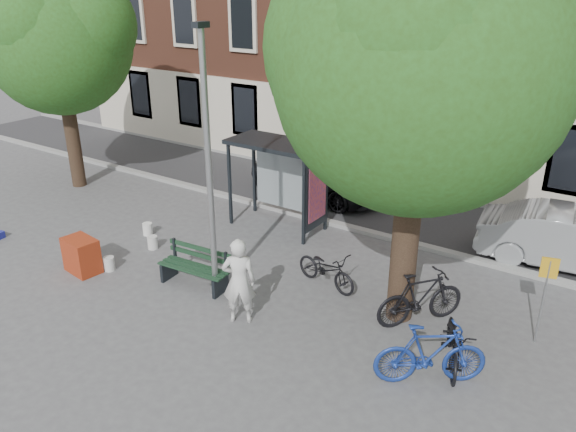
{
  "coord_description": "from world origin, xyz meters",
  "views": [
    {
      "loc": [
        7.85,
        -8.63,
        6.9
      ],
      "look_at": [
        0.66,
        2.09,
        1.4
      ],
      "focal_mm": 35.0,
      "sensor_mm": 36.0,
      "label": 1
    }
  ],
  "objects_px": {
    "bike_d": "(421,298)",
    "car_dark": "(321,176)",
    "car_silver": "(572,240)",
    "red_stand": "(82,255)",
    "bike_a": "(326,269)",
    "bike_b": "(431,354)",
    "bench": "(195,269)",
    "bus_shelter": "(291,167)",
    "painter": "(239,281)",
    "lamppost": "(210,182)",
    "notice_sign": "(547,282)",
    "bike_c": "(454,343)"
  },
  "relations": [
    {
      "from": "bike_b",
      "to": "red_stand",
      "type": "distance_m",
      "value": 8.88
    },
    {
      "from": "bike_a",
      "to": "red_stand",
      "type": "distance_m",
      "value": 6.17
    },
    {
      "from": "bike_a",
      "to": "car_silver",
      "type": "height_order",
      "value": "car_silver"
    },
    {
      "from": "bike_d",
      "to": "red_stand",
      "type": "xyz_separation_m",
      "value": [
        -7.96,
        -2.56,
        -0.17
      ]
    },
    {
      "from": "lamppost",
      "to": "car_dark",
      "type": "xyz_separation_m",
      "value": [
        -1.29,
        7.02,
        -2.11
      ]
    },
    {
      "from": "bus_shelter",
      "to": "bike_a",
      "type": "xyz_separation_m",
      "value": [
        2.61,
        -2.37,
        -1.46
      ]
    },
    {
      "from": "lamppost",
      "to": "bench",
      "type": "bearing_deg",
      "value": 177.84
    },
    {
      "from": "bus_shelter",
      "to": "notice_sign",
      "type": "height_order",
      "value": "bus_shelter"
    },
    {
      "from": "lamppost",
      "to": "red_stand",
      "type": "xyz_separation_m",
      "value": [
        -3.5,
        -1.06,
        -2.33
      ]
    },
    {
      "from": "bus_shelter",
      "to": "painter",
      "type": "xyz_separation_m",
      "value": [
        1.81,
        -4.69,
        -0.94
      ]
    },
    {
      "from": "bike_a",
      "to": "bike_b",
      "type": "distance_m",
      "value": 3.89
    },
    {
      "from": "bike_c",
      "to": "bike_a",
      "type": "bearing_deg",
      "value": 138.81
    },
    {
      "from": "bus_shelter",
      "to": "bike_a",
      "type": "relative_size",
      "value": 1.62
    },
    {
      "from": "bus_shelter",
      "to": "bike_c",
      "type": "height_order",
      "value": "bus_shelter"
    },
    {
      "from": "bus_shelter",
      "to": "bike_a",
      "type": "distance_m",
      "value": 3.81
    },
    {
      "from": "car_silver",
      "to": "car_dark",
      "type": "bearing_deg",
      "value": 75.75
    },
    {
      "from": "bench",
      "to": "bike_d",
      "type": "xyz_separation_m",
      "value": [
        5.11,
        1.47,
        0.19
      ]
    },
    {
      "from": "bike_b",
      "to": "bike_c",
      "type": "height_order",
      "value": "bike_b"
    },
    {
      "from": "bench",
      "to": "bike_c",
      "type": "xyz_separation_m",
      "value": [
        6.18,
        0.49,
        0.05
      ]
    },
    {
      "from": "car_dark",
      "to": "painter",
      "type": "bearing_deg",
      "value": -157.39
    },
    {
      "from": "bike_c",
      "to": "car_silver",
      "type": "bearing_deg",
      "value": 56.04
    },
    {
      "from": "bike_b",
      "to": "bike_c",
      "type": "relative_size",
      "value": 1.13
    },
    {
      "from": "bike_d",
      "to": "bike_c",
      "type": "bearing_deg",
      "value": 174.84
    },
    {
      "from": "car_dark",
      "to": "bike_d",
      "type": "bearing_deg",
      "value": -129.36
    },
    {
      "from": "red_stand",
      "to": "notice_sign",
      "type": "relative_size",
      "value": 0.47
    },
    {
      "from": "bus_shelter",
      "to": "bench",
      "type": "height_order",
      "value": "bus_shelter"
    },
    {
      "from": "bike_a",
      "to": "notice_sign",
      "type": "xyz_separation_m",
      "value": [
        4.71,
        0.43,
        0.94
      ]
    },
    {
      "from": "bike_b",
      "to": "car_silver",
      "type": "distance_m",
      "value": 6.47
    },
    {
      "from": "bike_a",
      "to": "red_stand",
      "type": "bearing_deg",
      "value": 129.56
    },
    {
      "from": "painter",
      "to": "bike_c",
      "type": "relative_size",
      "value": 1.07
    },
    {
      "from": "bus_shelter",
      "to": "car_dark",
      "type": "bearing_deg",
      "value": 103.11
    },
    {
      "from": "painter",
      "to": "car_silver",
      "type": "xyz_separation_m",
      "value": [
        5.49,
        6.66,
        -0.22
      ]
    },
    {
      "from": "car_silver",
      "to": "red_stand",
      "type": "bearing_deg",
      "value": 117.54
    },
    {
      "from": "lamppost",
      "to": "notice_sign",
      "type": "bearing_deg",
      "value": 17.9
    },
    {
      "from": "car_silver",
      "to": "notice_sign",
      "type": "bearing_deg",
      "value": 172.92
    },
    {
      "from": "bike_b",
      "to": "car_dark",
      "type": "bearing_deg",
      "value": 6.83
    },
    {
      "from": "car_dark",
      "to": "lamppost",
      "type": "bearing_deg",
      "value": -165.11
    },
    {
      "from": "car_silver",
      "to": "bike_d",
      "type": "bearing_deg",
      "value": 146.54
    },
    {
      "from": "bus_shelter",
      "to": "red_stand",
      "type": "height_order",
      "value": "bus_shelter"
    },
    {
      "from": "bench",
      "to": "red_stand",
      "type": "bearing_deg",
      "value": -163.79
    },
    {
      "from": "bench",
      "to": "bike_a",
      "type": "bearing_deg",
      "value": 28.14
    },
    {
      "from": "notice_sign",
      "to": "lamppost",
      "type": "bearing_deg",
      "value": -176.84
    },
    {
      "from": "bike_a",
      "to": "bike_c",
      "type": "bearing_deg",
      "value": -96.53
    },
    {
      "from": "bike_c",
      "to": "red_stand",
      "type": "xyz_separation_m",
      "value": [
        -9.02,
        -1.58,
        -0.03
      ]
    },
    {
      "from": "bike_b",
      "to": "bike_d",
      "type": "bearing_deg",
      "value": -8.84
    },
    {
      "from": "bench",
      "to": "red_stand",
      "type": "height_order",
      "value": "bench"
    },
    {
      "from": "bike_d",
      "to": "car_dark",
      "type": "xyz_separation_m",
      "value": [
        -5.74,
        5.52,
        0.05
      ]
    },
    {
      "from": "lamppost",
      "to": "painter",
      "type": "distance_m",
      "value": 2.25
    },
    {
      "from": "bike_d",
      "to": "painter",
      "type": "bearing_deg",
      "value": 70.19
    },
    {
      "from": "bike_b",
      "to": "car_silver",
      "type": "height_order",
      "value": "car_silver"
    }
  ]
}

